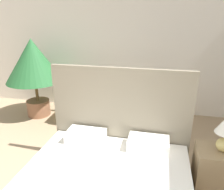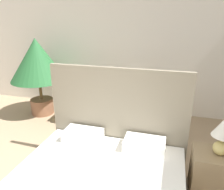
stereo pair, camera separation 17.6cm
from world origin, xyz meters
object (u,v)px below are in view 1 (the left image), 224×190
(armchair_near_window_right, at_px, (133,112))
(potted_palm, at_px, (33,64))
(nightstand, at_px, (216,171))
(armchair_near_window_left, at_px, (82,107))

(armchair_near_window_right, bearing_deg, potted_palm, 173.13)
(nightstand, bearing_deg, armchair_near_window_right, 129.01)
(potted_palm, relative_size, nightstand, 2.89)
(armchair_near_window_left, xyz_separation_m, nightstand, (2.23, -1.48, 0.01))
(armchair_near_window_left, bearing_deg, potted_palm, 176.54)
(potted_palm, xyz_separation_m, nightstand, (3.23, -1.49, -0.84))
(armchair_near_window_left, distance_m, armchair_near_window_right, 1.03)
(armchair_near_window_left, bearing_deg, armchair_near_window_right, -2.66)
(potted_palm, height_order, nightstand, potted_palm)
(armchair_near_window_right, relative_size, potted_palm, 0.55)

